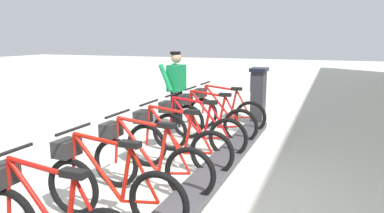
# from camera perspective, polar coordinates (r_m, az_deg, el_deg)

# --- Properties ---
(ground_plane) EXTENTS (60.00, 60.00, 0.00)m
(ground_plane) POSITION_cam_1_polar(r_m,az_deg,el_deg) (4.43, -1.12, -15.47)
(ground_plane) COLOR beige
(dock_rail_base) EXTENTS (0.44, 8.49, 0.10)m
(dock_rail_base) POSITION_cam_1_polar(r_m,az_deg,el_deg) (4.41, -1.12, -14.89)
(dock_rail_base) COLOR #47474C
(dock_rail_base) RESTS_ON ground
(payment_kiosk) EXTENTS (0.36, 0.52, 1.28)m
(payment_kiosk) POSITION_cam_1_polar(r_m,az_deg,el_deg) (8.49, 10.29, 1.81)
(payment_kiosk) COLOR #38383D
(payment_kiosk) RESTS_ON ground
(bike_docked_0) EXTENTS (1.72, 0.54, 1.02)m
(bike_docked_0) POSITION_cam_1_polar(r_m,az_deg,el_deg) (7.78, 4.79, -0.63)
(bike_docked_0) COLOR black
(bike_docked_0) RESTS_ON ground
(bike_docked_1) EXTENTS (1.72, 0.54, 1.02)m
(bike_docked_1) POSITION_cam_1_polar(r_m,az_deg,el_deg) (6.98, 2.80, -1.92)
(bike_docked_1) COLOR black
(bike_docked_1) RESTS_ON ground
(bike_docked_2) EXTENTS (1.72, 0.54, 1.02)m
(bike_docked_2) POSITION_cam_1_polar(r_m,az_deg,el_deg) (6.20, 0.30, -3.54)
(bike_docked_2) COLOR black
(bike_docked_2) RESTS_ON ground
(bike_docked_3) EXTENTS (1.72, 0.54, 1.02)m
(bike_docked_3) POSITION_cam_1_polar(r_m,az_deg,el_deg) (5.44, -2.92, -5.61)
(bike_docked_3) COLOR black
(bike_docked_3) RESTS_ON ground
(bike_docked_4) EXTENTS (1.72, 0.54, 1.02)m
(bike_docked_4) POSITION_cam_1_polar(r_m,az_deg,el_deg) (4.71, -7.20, -8.31)
(bike_docked_4) COLOR black
(bike_docked_4) RESTS_ON ground
(bike_docked_5) EXTENTS (1.72, 0.54, 1.02)m
(bike_docked_5) POSITION_cam_1_polar(r_m,az_deg,el_deg) (4.03, -13.09, -11.87)
(bike_docked_5) COLOR black
(bike_docked_5) RESTS_ON ground
(worker_near_rack) EXTENTS (0.53, 0.66, 1.66)m
(worker_near_rack) POSITION_cam_1_polar(r_m,az_deg,el_deg) (7.88, -2.50, 3.07)
(worker_near_rack) COLOR white
(worker_near_rack) RESTS_ON ground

